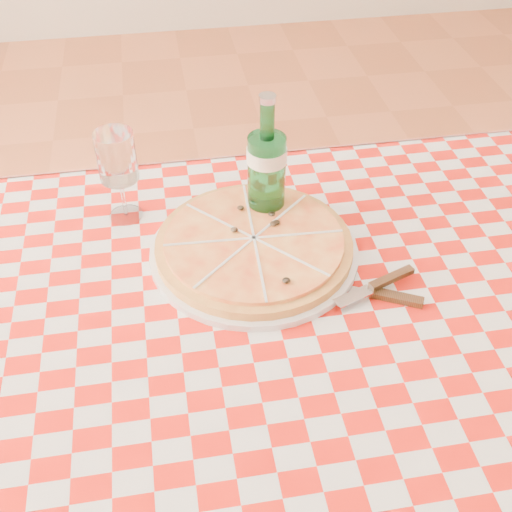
{
  "coord_description": "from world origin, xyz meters",
  "views": [
    {
      "loc": [
        -0.15,
        -0.7,
        1.51
      ],
      "look_at": [
        -0.02,
        0.06,
        0.82
      ],
      "focal_mm": 45.0,
      "sensor_mm": 36.0,
      "label": 1
    }
  ],
  "objects": [
    {
      "name": "dining_table",
      "position": [
        0.0,
        0.0,
        0.66
      ],
      "size": [
        1.2,
        0.8,
        0.75
      ],
      "color": "brown",
      "rests_on": "ground"
    },
    {
      "name": "pizza_plate",
      "position": [
        -0.01,
        0.13,
        0.78
      ],
      "size": [
        0.38,
        0.38,
        0.05
      ],
      "primitive_type": null,
      "rotation": [
        0.0,
        0.0,
        -0.04
      ],
      "color": "#B77A3D",
      "rests_on": "tablecloth"
    },
    {
      "name": "water_bottle",
      "position": [
        0.03,
        0.23,
        0.89
      ],
      "size": [
        0.08,
        0.08,
        0.25
      ],
      "primitive_type": null,
      "rotation": [
        0.0,
        0.0,
        0.08
      ],
      "color": "#1A6A2F",
      "rests_on": "tablecloth"
    },
    {
      "name": "wine_glass",
      "position": [
        -0.23,
        0.28,
        0.85
      ],
      "size": [
        0.08,
        0.08,
        0.18
      ],
      "primitive_type": null,
      "rotation": [
        0.0,
        0.0,
        -0.1
      ],
      "color": "white",
      "rests_on": "tablecloth"
    },
    {
      "name": "cutlery",
      "position": [
        0.16,
        0.0,
        0.77
      ],
      "size": [
        0.22,
        0.19,
        0.02
      ],
      "primitive_type": null,
      "rotation": [
        0.0,
        0.0,
        0.02
      ],
      "color": "silver",
      "rests_on": "tablecloth"
    },
    {
      "name": "tablecloth",
      "position": [
        0.0,
        0.0,
        0.75
      ],
      "size": [
        1.3,
        0.9,
        0.01
      ],
      "primitive_type": "cube",
      "color": "#AF130A",
      "rests_on": "dining_table"
    }
  ]
}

